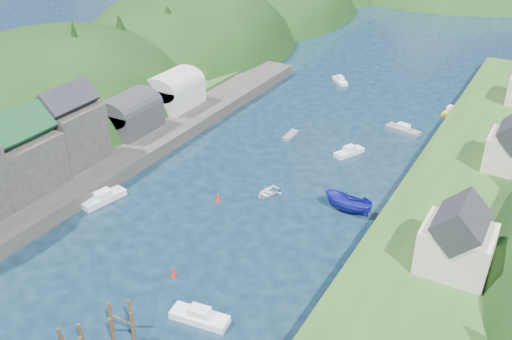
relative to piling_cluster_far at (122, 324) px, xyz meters
The scene contains 13 objects.
ground 50.63m from the piling_cluster_far, 91.85° to the left, with size 600.00×600.00×0.00m, color black.
hillside_left 89.31m from the piling_cluster_far, 121.67° to the left, with size 44.00×245.56×52.00m.
far_hills 175.02m from the piling_cluster_far, 90.14° to the left, with size 103.00×68.00×44.00m.
hill_trees 66.53m from the piling_cluster_far, 91.18° to the left, with size 91.89×148.44×12.85m.
quay_left 32.88m from the piling_cluster_far, 141.24° to the left, with size 12.00×110.00×2.00m, color #2D2B28.
terrace_left_grass 38.59m from the piling_cluster_far, 147.76° to the left, with size 12.00×110.00×2.50m, color #234719.
boat_sheds 48.44m from the piling_cluster_far, 124.92° to the left, with size 7.00×21.00×7.50m.
terrace_right 46.83m from the piling_cluster_far, 60.07° to the left, with size 16.00×120.00×2.40m, color #234719.
right_bank_cottages 55.75m from the piling_cluster_far, 61.68° to the left, with size 9.00×59.24×8.41m.
piling_cluster_far is the anchor object (origin of this frame).
channel_buoy_near 9.48m from the piling_cluster_far, 96.44° to the left, with size 0.70×0.70×1.10m.
channel_buoy_far 25.59m from the piling_cluster_far, 102.18° to the left, with size 0.70×0.70×1.10m.
moored_boats 20.61m from the piling_cluster_far, 90.00° to the left, with size 35.84×90.62×2.50m.
Camera 1 is at (32.60, -29.38, 40.00)m, focal length 40.00 mm.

